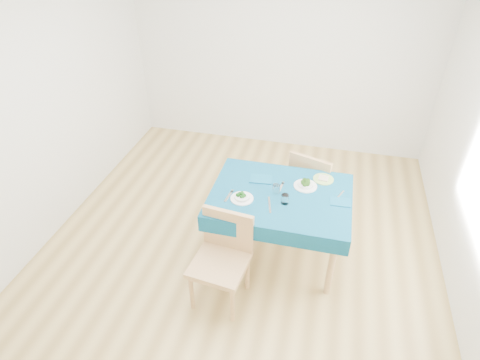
% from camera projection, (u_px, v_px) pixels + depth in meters
% --- Properties ---
extents(room_shell, '(4.02, 4.52, 2.73)m').
position_uv_depth(room_shell, '(240.00, 132.00, 3.40)').
color(room_shell, '#A48344').
rests_on(room_shell, ground).
extents(table, '(1.27, 0.97, 0.76)m').
position_uv_depth(table, '(278.00, 225.00, 3.88)').
color(table, navy).
rests_on(table, ground).
extents(chair_near, '(0.51, 0.55, 1.14)m').
position_uv_depth(chair_near, '(219.00, 252.00, 3.33)').
color(chair_near, tan).
rests_on(chair_near, ground).
extents(chair_far, '(0.60, 0.62, 1.14)m').
position_uv_depth(chair_far, '(316.00, 171.00, 4.31)').
color(chair_far, tan).
rests_on(chair_far, ground).
extents(bowl_near, '(0.21, 0.21, 0.06)m').
position_uv_depth(bowl_near, '(242.00, 196.00, 3.59)').
color(bowl_near, white).
rests_on(bowl_near, table).
extents(bowl_far, '(0.22, 0.22, 0.07)m').
position_uv_depth(bowl_far, '(306.00, 184.00, 3.75)').
color(bowl_far, white).
rests_on(bowl_far, table).
extents(fork_near, '(0.05, 0.18, 0.00)m').
position_uv_depth(fork_near, '(229.00, 196.00, 3.64)').
color(fork_near, silver).
rests_on(fork_near, table).
extents(knife_near, '(0.07, 0.23, 0.00)m').
position_uv_depth(knife_near, '(270.00, 205.00, 3.54)').
color(knife_near, silver).
rests_on(knife_near, table).
extents(fork_far, '(0.04, 0.17, 0.00)m').
position_uv_depth(fork_far, '(281.00, 188.00, 3.75)').
color(fork_far, silver).
rests_on(fork_far, table).
extents(knife_far, '(0.09, 0.19, 0.00)m').
position_uv_depth(knife_far, '(339.00, 196.00, 3.64)').
color(knife_far, silver).
rests_on(knife_far, table).
extents(napkin_near, '(0.22, 0.17, 0.01)m').
position_uv_depth(napkin_near, '(261.00, 179.00, 3.85)').
color(napkin_near, '#0D5172').
rests_on(napkin_near, table).
extents(napkin_far, '(0.18, 0.13, 0.01)m').
position_uv_depth(napkin_far, '(340.00, 202.00, 3.56)').
color(napkin_far, '#0D5172').
rests_on(napkin_far, table).
extents(tumbler_center, '(0.07, 0.07, 0.09)m').
position_uv_depth(tumbler_center, '(276.00, 189.00, 3.66)').
color(tumbler_center, white).
rests_on(tumbler_center, table).
extents(tumbler_side, '(0.07, 0.07, 0.09)m').
position_uv_depth(tumbler_side, '(285.00, 199.00, 3.54)').
color(tumbler_side, white).
rests_on(tumbler_side, table).
extents(side_plate, '(0.20, 0.20, 0.01)m').
position_uv_depth(side_plate, '(323.00, 179.00, 3.85)').
color(side_plate, '#9ECA62').
rests_on(side_plate, table).
extents(bread_slice, '(0.10, 0.10, 0.01)m').
position_uv_depth(bread_slice, '(324.00, 178.00, 3.85)').
color(bread_slice, beige).
rests_on(bread_slice, side_plate).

